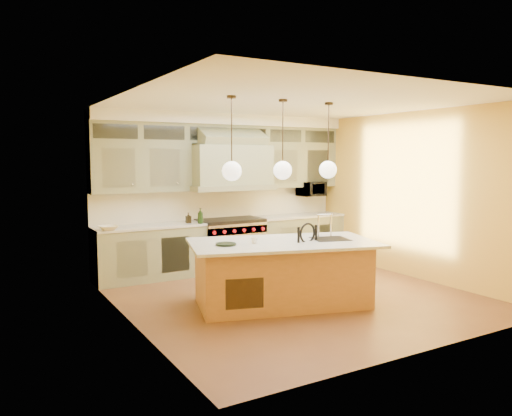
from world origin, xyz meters
TOP-DOWN VIEW (x-y plane):
  - floor at (0.00, 0.00)m, footprint 5.00×5.00m
  - ceiling at (0.00, 0.00)m, footprint 5.00×5.00m
  - wall_back at (0.00, 2.50)m, footprint 5.00×0.00m
  - wall_front at (0.00, -2.50)m, footprint 5.00×0.00m
  - wall_left at (-2.50, 0.00)m, footprint 0.00×5.00m
  - wall_right at (2.50, 0.00)m, footprint 0.00×5.00m
  - back_cabinetry at (0.00, 2.23)m, footprint 5.00×0.77m
  - range at (0.00, 2.14)m, footprint 1.20×0.74m
  - kitchen_island at (-0.40, -0.25)m, footprint 2.88×2.05m
  - counter_stool at (-0.08, -0.59)m, footprint 0.48×0.48m
  - microwave at (1.95, 2.25)m, footprint 0.54×0.37m
  - oil_bottle_a at (-0.70, 1.92)m, footprint 0.11×0.11m
  - oil_bottle_b at (-0.85, 2.11)m, footprint 0.08×0.09m
  - fruit_bowl at (-2.30, 1.92)m, footprint 0.31×0.31m
  - cup at (-0.84, -0.22)m, footprint 0.10×0.10m
  - pendant_left at (-1.20, -0.25)m, footprint 0.26×0.26m
  - pendant_center at (-0.40, -0.25)m, footprint 0.26×0.26m
  - pendant_right at (0.40, -0.25)m, footprint 0.26×0.26m

SIDE VIEW (x-z plane):
  - floor at x=0.00m, z-range 0.00..0.00m
  - kitchen_island at x=-0.40m, z-range -0.20..1.15m
  - range at x=0.00m, z-range 0.01..0.97m
  - counter_stool at x=-0.08m, z-range 0.08..1.27m
  - cup at x=-0.84m, z-range 0.92..1.01m
  - fruit_bowl at x=-2.30m, z-range 0.94..1.01m
  - oil_bottle_b at x=-0.85m, z-range 0.94..1.13m
  - oil_bottle_a at x=-0.70m, z-range 0.94..1.21m
  - back_cabinetry at x=0.00m, z-range -0.02..2.88m
  - microwave at x=1.95m, z-range 1.30..1.60m
  - wall_back at x=0.00m, z-range -1.05..3.95m
  - wall_front at x=0.00m, z-range -1.05..3.95m
  - wall_left at x=-2.50m, z-range -1.05..3.95m
  - wall_right at x=2.50m, z-range -1.05..3.95m
  - pendant_left at x=-1.20m, z-range 1.39..2.50m
  - pendant_center at x=-0.40m, z-range 1.39..2.50m
  - pendant_right at x=0.40m, z-range 1.39..2.50m
  - ceiling at x=0.00m, z-range 2.90..2.90m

